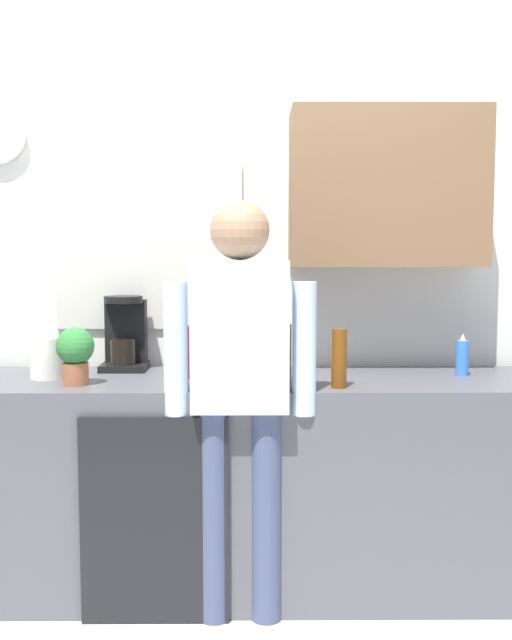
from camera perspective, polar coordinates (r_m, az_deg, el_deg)
The scene contains 12 objects.
ground_plane at distance 3.03m, azimuth -1.22°, elevation -22.39°, with size 8.00×8.00×0.00m, color silver.
kitchen_counter at distance 3.13m, azimuth -1.16°, elevation -12.62°, with size 2.97×0.64×0.89m, color #4C4C51.
dishwasher_panel at distance 2.86m, azimuth -7.99°, elevation -15.41°, with size 0.56×0.02×0.80m, color black.
back_wall_assembly at distance 3.38m, azimuth 0.14°, elevation 4.40°, with size 4.57×0.42×2.60m.
coffee_maker at distance 3.30m, azimuth -10.26°, elevation -1.30°, with size 0.20×0.20×0.33m.
bottle_amber_beer at distance 2.82m, azimuth 6.54°, elevation -3.01°, with size 0.06×0.06×0.23m, color brown.
bottle_olive_oil at distance 2.78m, azimuth 2.19°, elevation -2.88°, with size 0.06×0.06×0.25m, color olive.
bottle_red_vinegar at distance 3.02m, azimuth -5.30°, elevation -2.55°, with size 0.06×0.06×0.22m, color maroon.
potted_plant at distance 2.94m, azimuth -14.02°, elevation -2.45°, with size 0.15×0.15×0.23m.
dish_soap at distance 3.21m, azimuth 15.92°, elevation -2.83°, with size 0.06×0.06×0.18m.
storage_canister at distance 3.14m, azimuth -16.11°, elevation -2.88°, with size 0.14×0.14×0.17m, color silver.
person_at_sink at distance 2.72m, azimuth -1.26°, elevation -4.40°, with size 0.57×0.22×1.60m.
Camera 1 is at (0.04, -2.68, 1.40)m, focal length 40.69 mm.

